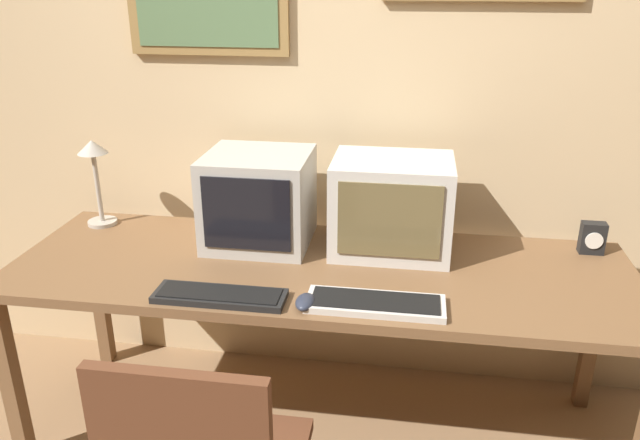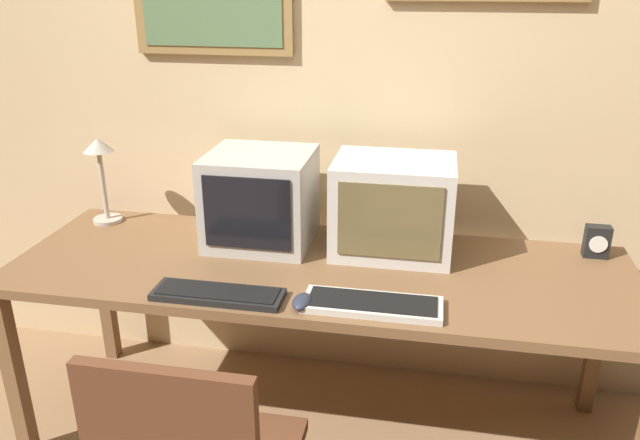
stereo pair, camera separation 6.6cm
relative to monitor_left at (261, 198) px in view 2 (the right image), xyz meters
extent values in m
cube|color=#D1B284|center=(0.27, 0.32, 0.37)|extent=(8.00, 0.05, 2.60)
cube|color=brown|center=(0.27, -0.18, -0.20)|extent=(2.27, 0.77, 0.04)
cube|color=brown|center=(-0.82, -0.52, -0.57)|extent=(0.06, 0.06, 0.71)
cube|color=brown|center=(-0.82, 0.16, -0.57)|extent=(0.06, 0.06, 0.71)
cube|color=brown|center=(1.36, 0.16, -0.57)|extent=(0.06, 0.06, 0.71)
cube|color=#B7B2A8|center=(0.00, 0.00, 0.00)|extent=(0.40, 0.37, 0.36)
cube|color=black|center=(0.00, -0.19, 0.01)|extent=(0.32, 0.01, 0.27)
cube|color=beige|center=(0.51, 0.01, 0.00)|extent=(0.45, 0.35, 0.36)
cube|color=brown|center=(0.51, -0.17, 0.01)|extent=(0.36, 0.01, 0.27)
cube|color=black|center=(-0.02, -0.48, -0.17)|extent=(0.44, 0.13, 0.02)
cube|color=black|center=(-0.02, -0.48, -0.16)|extent=(0.40, 0.11, 0.00)
cube|color=beige|center=(0.49, -0.45, -0.17)|extent=(0.45, 0.16, 0.02)
cube|color=black|center=(0.49, -0.45, -0.16)|extent=(0.41, 0.13, 0.00)
ellipsoid|color=#282D3D|center=(0.27, -0.49, -0.16)|extent=(0.06, 0.10, 0.04)
cube|color=black|center=(1.27, 0.09, -0.12)|extent=(0.09, 0.05, 0.12)
cylinder|color=white|center=(1.27, 0.06, -0.12)|extent=(0.06, 0.00, 0.06)
cylinder|color=#B2A899|center=(-0.71, 0.08, -0.17)|extent=(0.12, 0.12, 0.02)
cylinder|color=#B2A899|center=(-0.71, 0.08, -0.01)|extent=(0.02, 0.02, 0.30)
cone|color=#B2A899|center=(-0.71, 0.08, 0.16)|extent=(0.12, 0.12, 0.06)
camera|label=1|loc=(0.58, -2.21, 0.82)|focal=35.00mm
camera|label=2|loc=(0.65, -2.20, 0.82)|focal=35.00mm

